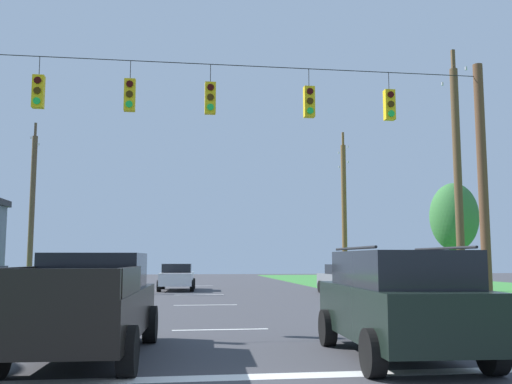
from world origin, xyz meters
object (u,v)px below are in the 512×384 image
utility_pole_mid_right (458,182)px  tree_roadside_left (454,218)px  pickup_truck (89,305)px  utility_pole_far_right (344,212)px  distant_car_crossing_white (177,276)px  utility_pole_mid_left (32,210)px  overhead_signal_span (214,165)px  distant_car_far_parked (346,279)px  suv_black (398,301)px

utility_pole_mid_right → tree_roadside_left: 9.52m
pickup_truck → utility_pole_far_right: utility_pole_far_right is taller
distant_car_crossing_white → tree_roadside_left: 15.58m
utility_pole_mid_right → utility_pole_mid_left: 23.00m
overhead_signal_span → tree_roadside_left: 17.23m
pickup_truck → distant_car_crossing_white: 22.28m
distant_car_crossing_white → utility_pole_mid_right: bearing=-55.2°
overhead_signal_span → distant_car_far_parked: 14.96m
distant_car_crossing_white → utility_pole_mid_left: 8.97m
utility_pole_mid_left → overhead_signal_span: bearing=-61.4°
distant_car_crossing_white → utility_pole_far_right: 10.54m
distant_car_crossing_white → suv_black: bearing=-80.1°
overhead_signal_span → tree_roadside_left: overhead_signal_span is taller
pickup_truck → utility_pole_mid_left: (-6.47, 22.06, 3.58)m
overhead_signal_span → distant_car_far_parked: overhead_signal_span is taller
distant_car_crossing_white → utility_pole_far_right: (9.81, -0.68, 3.80)m
overhead_signal_span → suv_black: 7.78m
overhead_signal_span → pickup_truck: bearing=-117.2°
pickup_truck → distant_car_far_parked: 20.36m
utility_pole_far_right → utility_pole_mid_right: bearing=-89.3°
suv_black → utility_pole_far_right: 23.51m
overhead_signal_span → utility_pole_mid_left: (-9.16, 16.81, -0.02)m
tree_roadside_left → distant_car_crossing_white: bearing=157.7°
pickup_truck → distant_car_crossing_white: bearing=85.7°
overhead_signal_span → suv_black: overhead_signal_span is taller
overhead_signal_span → utility_pole_mid_right: size_ratio=1.81×
overhead_signal_span → distant_car_crossing_white: size_ratio=3.91×
pickup_truck → utility_pole_far_right: bearing=61.9°
distant_car_crossing_white → distant_car_far_parked: size_ratio=0.99×
distant_car_far_parked → utility_pole_mid_right: 10.46m
pickup_truck → utility_pole_far_right: 24.68m
utility_pole_mid_left → distant_car_crossing_white: bearing=1.1°
pickup_truck → tree_roadside_left: 22.98m
distant_car_crossing_white → utility_pole_mid_right: utility_pole_mid_right is taller
utility_pole_far_right → pickup_truck: bearing=-118.1°
tree_roadside_left → utility_pole_mid_right: bearing=-115.9°
suv_black → tree_roadside_left: size_ratio=0.85×
suv_black → distant_car_far_parked: bearing=76.1°
tree_roadside_left → distant_car_far_parked: bearing=168.4°
pickup_truck → utility_pole_mid_left: 23.26m
utility_pole_mid_right → utility_pole_far_right: bearing=90.7°
distant_car_far_parked → pickup_truck: bearing=-120.5°
pickup_truck → utility_pole_mid_right: (11.65, 7.87, 3.60)m
distant_car_far_parked → distant_car_crossing_white: bearing=151.6°
distant_car_far_parked → utility_pole_mid_left: bearing=164.9°
distant_car_far_parked → utility_pole_far_right: 5.64m
utility_pole_mid_right → distant_car_crossing_white: bearing=124.8°
suv_black → utility_pole_mid_left: (-12.21, 23.05, 3.49)m
distant_car_crossing_white → overhead_signal_span: bearing=-86.6°
distant_car_far_parked → suv_black: bearing=-103.9°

